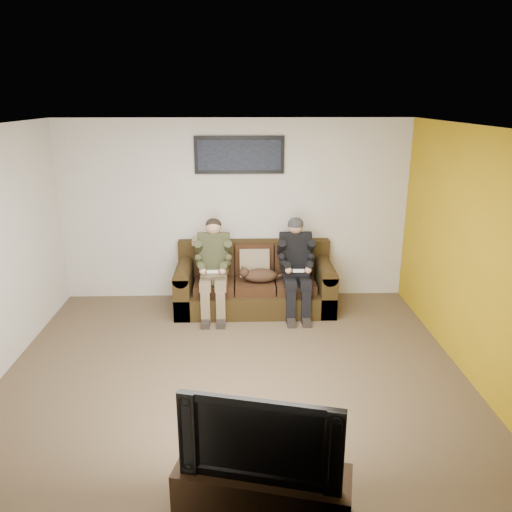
{
  "coord_description": "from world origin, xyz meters",
  "views": [
    {
      "loc": [
        0.09,
        -4.8,
        2.87
      ],
      "look_at": [
        0.27,
        1.2,
        0.95
      ],
      "focal_mm": 35.0,
      "sensor_mm": 36.0,
      "label": 1
    }
  ],
  "objects_px": {
    "cat": "(259,275)",
    "tv_stand": "(262,493)",
    "person_right": "(296,261)",
    "television": "(263,432)",
    "sofa": "(255,284)",
    "framed_poster": "(239,155)",
    "person_left": "(214,262)"
  },
  "relations": [
    {
      "from": "sofa",
      "to": "television",
      "type": "distance_m",
      "value": 3.8
    },
    {
      "from": "person_left",
      "to": "cat",
      "type": "height_order",
      "value": "person_left"
    },
    {
      "from": "person_right",
      "to": "framed_poster",
      "type": "distance_m",
      "value": 1.67
    },
    {
      "from": "sofa",
      "to": "television",
      "type": "xyz_separation_m",
      "value": [
        -0.05,
        -3.78,
        0.37
      ]
    },
    {
      "from": "cat",
      "to": "tv_stand",
      "type": "distance_m",
      "value": 3.6
    },
    {
      "from": "framed_poster",
      "to": "television",
      "type": "relative_size",
      "value": 1.13
    },
    {
      "from": "sofa",
      "to": "person_right",
      "type": "xyz_separation_m",
      "value": [
        0.56,
        -0.18,
        0.39
      ]
    },
    {
      "from": "cat",
      "to": "television",
      "type": "bearing_deg",
      "value": -91.69
    },
    {
      "from": "framed_poster",
      "to": "tv_stand",
      "type": "distance_m",
      "value": 4.58
    },
    {
      "from": "sofa",
      "to": "framed_poster",
      "type": "distance_m",
      "value": 1.82
    },
    {
      "from": "sofa",
      "to": "person_right",
      "type": "bearing_deg",
      "value": -17.97
    },
    {
      "from": "person_left",
      "to": "framed_poster",
      "type": "height_order",
      "value": "framed_poster"
    },
    {
      "from": "person_left",
      "to": "person_right",
      "type": "height_order",
      "value": "person_right"
    },
    {
      "from": "cat",
      "to": "tv_stand",
      "type": "relative_size",
      "value": 0.53
    },
    {
      "from": "person_right",
      "to": "cat",
      "type": "height_order",
      "value": "person_right"
    },
    {
      "from": "person_left",
      "to": "framed_poster",
      "type": "bearing_deg",
      "value": 57.61
    },
    {
      "from": "person_right",
      "to": "framed_poster",
      "type": "bearing_deg",
      "value": 143.19
    },
    {
      "from": "tv_stand",
      "to": "television",
      "type": "bearing_deg",
      "value": 103.62
    },
    {
      "from": "person_left",
      "to": "tv_stand",
      "type": "distance_m",
      "value": 3.67
    },
    {
      "from": "person_right",
      "to": "sofa",
      "type": "bearing_deg",
      "value": 162.03
    },
    {
      "from": "tv_stand",
      "to": "person_left",
      "type": "bearing_deg",
      "value": 111.67
    },
    {
      "from": "cat",
      "to": "person_right",
      "type": "bearing_deg",
      "value": 2.02
    },
    {
      "from": "framed_poster",
      "to": "television",
      "type": "bearing_deg",
      "value": -87.98
    },
    {
      "from": "framed_poster",
      "to": "television",
      "type": "height_order",
      "value": "framed_poster"
    },
    {
      "from": "sofa",
      "to": "framed_poster",
      "type": "xyz_separation_m",
      "value": [
        -0.2,
        0.39,
        1.76
      ]
    },
    {
      "from": "person_right",
      "to": "tv_stand",
      "type": "distance_m",
      "value": 3.69
    },
    {
      "from": "person_right",
      "to": "tv_stand",
      "type": "bearing_deg",
      "value": -99.71
    },
    {
      "from": "framed_poster",
      "to": "tv_stand",
      "type": "relative_size",
      "value": 1.01
    },
    {
      "from": "cat",
      "to": "tv_stand",
      "type": "height_order",
      "value": "cat"
    },
    {
      "from": "sofa",
      "to": "tv_stand",
      "type": "height_order",
      "value": "sofa"
    },
    {
      "from": "person_left",
      "to": "person_right",
      "type": "distance_m",
      "value": 1.12
    },
    {
      "from": "person_left",
      "to": "person_right",
      "type": "relative_size",
      "value": 0.99
    }
  ]
}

